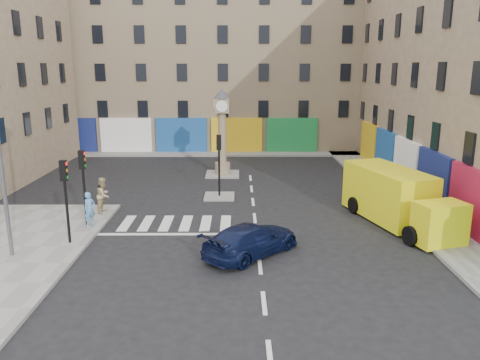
{
  "coord_description": "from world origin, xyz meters",
  "views": [
    {
      "loc": [
        -0.86,
        -19.23,
        7.72
      ],
      "look_at": [
        -0.77,
        4.23,
        2.0
      ],
      "focal_mm": 35.0,
      "sensor_mm": 36.0,
      "label": 1
    }
  ],
  "objects_px": {
    "clock_pillar": "(222,126)",
    "pedestrian_tan": "(104,195)",
    "traffic_light_left_near": "(65,188)",
    "traffic_light_left_far": "(83,176)",
    "navy_sedan": "(251,240)",
    "yellow_van": "(396,198)",
    "pedestrian_blue": "(90,209)",
    "traffic_light_island": "(219,155)"
  },
  "relations": [
    {
      "from": "navy_sedan",
      "to": "pedestrian_tan",
      "type": "bearing_deg",
      "value": 9.4
    },
    {
      "from": "navy_sedan",
      "to": "yellow_van",
      "type": "xyz_separation_m",
      "value": [
        7.33,
        4.02,
        0.66
      ]
    },
    {
      "from": "yellow_van",
      "to": "pedestrian_blue",
      "type": "bearing_deg",
      "value": 166.93
    },
    {
      "from": "clock_pillar",
      "to": "navy_sedan",
      "type": "height_order",
      "value": "clock_pillar"
    },
    {
      "from": "traffic_light_island",
      "to": "yellow_van",
      "type": "relative_size",
      "value": 0.48
    },
    {
      "from": "traffic_light_left_near",
      "to": "yellow_van",
      "type": "height_order",
      "value": "traffic_light_left_near"
    },
    {
      "from": "pedestrian_tan",
      "to": "clock_pillar",
      "type": "bearing_deg",
      "value": -24.7
    },
    {
      "from": "pedestrian_tan",
      "to": "yellow_van",
      "type": "bearing_deg",
      "value": -87.58
    },
    {
      "from": "pedestrian_tan",
      "to": "traffic_light_island",
      "type": "bearing_deg",
      "value": -52.76
    },
    {
      "from": "traffic_light_left_far",
      "to": "pedestrian_tan",
      "type": "height_order",
      "value": "traffic_light_left_far"
    },
    {
      "from": "clock_pillar",
      "to": "pedestrian_tan",
      "type": "relative_size",
      "value": 3.23
    },
    {
      "from": "pedestrian_blue",
      "to": "yellow_van",
      "type": "bearing_deg",
      "value": -54.76
    },
    {
      "from": "traffic_light_left_near",
      "to": "navy_sedan",
      "type": "height_order",
      "value": "traffic_light_left_near"
    },
    {
      "from": "traffic_light_left_far",
      "to": "yellow_van",
      "type": "distance_m",
      "value": 15.39
    },
    {
      "from": "traffic_light_left_far",
      "to": "pedestrian_tan",
      "type": "bearing_deg",
      "value": 81.62
    },
    {
      "from": "pedestrian_blue",
      "to": "traffic_light_left_far",
      "type": "bearing_deg",
      "value": 83.99
    },
    {
      "from": "navy_sedan",
      "to": "pedestrian_blue",
      "type": "xyz_separation_m",
      "value": [
        -7.74,
        3.25,
        0.33
      ]
    },
    {
      "from": "traffic_light_left_far",
      "to": "traffic_light_island",
      "type": "distance_m",
      "value": 8.3
    },
    {
      "from": "traffic_light_left_far",
      "to": "traffic_light_island",
      "type": "relative_size",
      "value": 1.0
    },
    {
      "from": "traffic_light_island",
      "to": "clock_pillar",
      "type": "height_order",
      "value": "clock_pillar"
    },
    {
      "from": "pedestrian_tan",
      "to": "traffic_light_left_near",
      "type": "bearing_deg",
      "value": -175.9
    },
    {
      "from": "traffic_light_left_near",
      "to": "pedestrian_tan",
      "type": "relative_size",
      "value": 1.96
    },
    {
      "from": "clock_pillar",
      "to": "pedestrian_blue",
      "type": "height_order",
      "value": "clock_pillar"
    },
    {
      "from": "traffic_light_left_near",
      "to": "pedestrian_blue",
      "type": "height_order",
      "value": "traffic_light_left_near"
    },
    {
      "from": "traffic_light_left_near",
      "to": "traffic_light_left_far",
      "type": "relative_size",
      "value": 1.0
    },
    {
      "from": "clock_pillar",
      "to": "pedestrian_blue",
      "type": "distance_m",
      "value": 13.32
    },
    {
      "from": "navy_sedan",
      "to": "pedestrian_blue",
      "type": "height_order",
      "value": "pedestrian_blue"
    },
    {
      "from": "traffic_light_left_near",
      "to": "pedestrian_blue",
      "type": "relative_size",
      "value": 2.18
    },
    {
      "from": "traffic_light_island",
      "to": "yellow_van",
      "type": "bearing_deg",
      "value": -28.13
    },
    {
      "from": "yellow_van",
      "to": "pedestrian_tan",
      "type": "bearing_deg",
      "value": 158.44
    },
    {
      "from": "traffic_light_island",
      "to": "clock_pillar",
      "type": "distance_m",
      "value": 6.07
    },
    {
      "from": "yellow_van",
      "to": "pedestrian_blue",
      "type": "distance_m",
      "value": 15.1
    },
    {
      "from": "clock_pillar",
      "to": "traffic_light_left_near",
      "type": "bearing_deg",
      "value": -114.55
    },
    {
      "from": "clock_pillar",
      "to": "pedestrian_blue",
      "type": "relative_size",
      "value": 3.6
    },
    {
      "from": "pedestrian_blue",
      "to": "clock_pillar",
      "type": "bearing_deg",
      "value": 4.74
    },
    {
      "from": "clock_pillar",
      "to": "yellow_van",
      "type": "height_order",
      "value": "clock_pillar"
    },
    {
      "from": "traffic_light_left_near",
      "to": "pedestrian_blue",
      "type": "bearing_deg",
      "value": 83.55
    },
    {
      "from": "pedestrian_tan",
      "to": "pedestrian_blue",
      "type": "bearing_deg",
      "value": -173.34
    },
    {
      "from": "traffic_light_island",
      "to": "navy_sedan",
      "type": "relative_size",
      "value": 0.8
    },
    {
      "from": "navy_sedan",
      "to": "clock_pillar",
      "type": "bearing_deg",
      "value": -38.63
    },
    {
      "from": "traffic_light_left_near",
      "to": "traffic_light_island",
      "type": "distance_m",
      "value": 10.03
    },
    {
      "from": "clock_pillar",
      "to": "pedestrian_tan",
      "type": "xyz_separation_m",
      "value": [
        -6.0,
        -9.36,
        -2.46
      ]
    }
  ]
}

